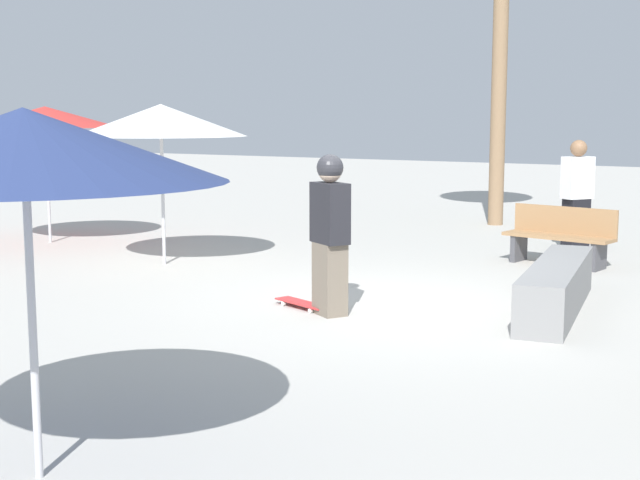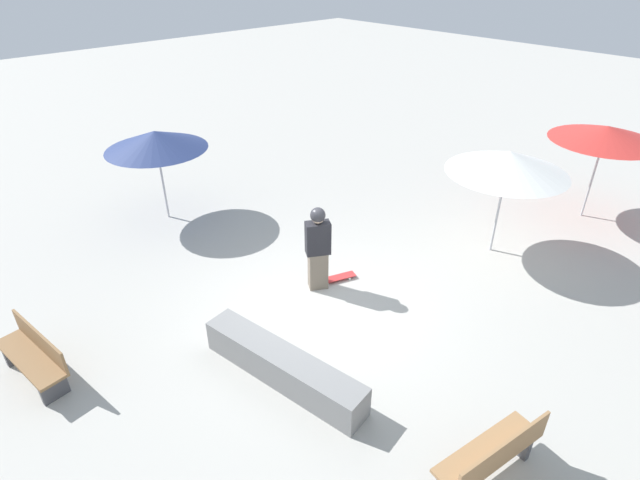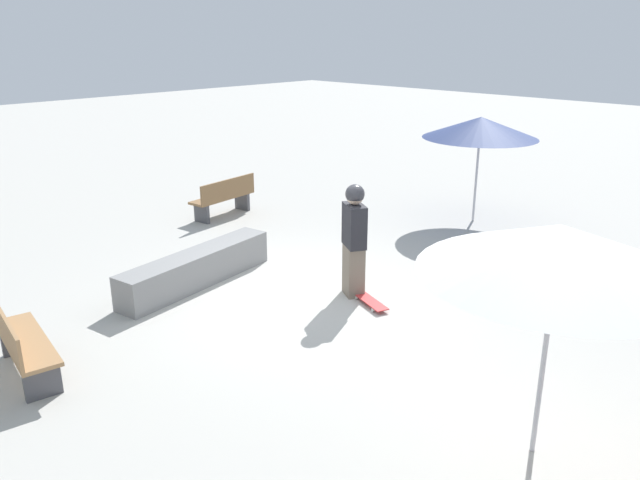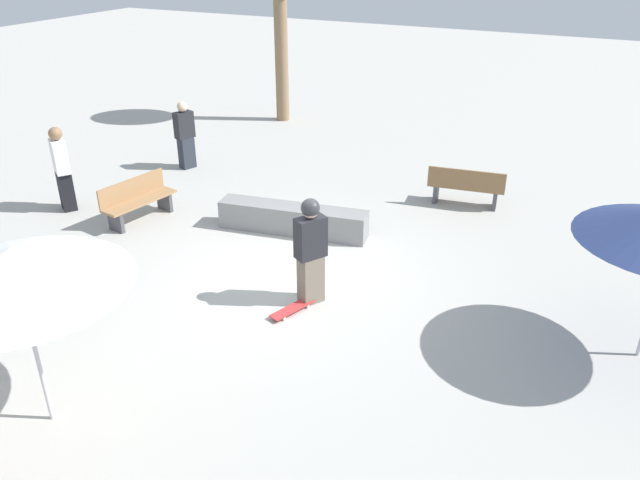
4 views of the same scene
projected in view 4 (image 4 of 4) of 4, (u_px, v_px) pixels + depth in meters
ground_plane at (287, 283)px, 10.48m from camera, size 60.00×60.00×0.00m
skater_main at (311, 248)px, 9.56m from camera, size 0.46×0.53×1.76m
skateboard at (293, 309)px, 9.67m from camera, size 0.45×0.82×0.07m
concrete_ledge at (293, 219)px, 12.11m from camera, size 2.97×0.97×0.55m
bench_near at (138, 200)px, 12.56m from camera, size 0.70×1.65×0.85m
bench_far at (466, 187)px, 13.21m from camera, size 1.64×0.65×0.85m
shade_umbrella_white at (15, 268)px, 6.65m from camera, size 2.49×2.49×2.33m
bystander_watching at (62, 169)px, 12.84m from camera, size 0.55×0.49×1.78m
bystander_far at (185, 135)px, 15.15m from camera, size 0.38×0.51×1.65m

